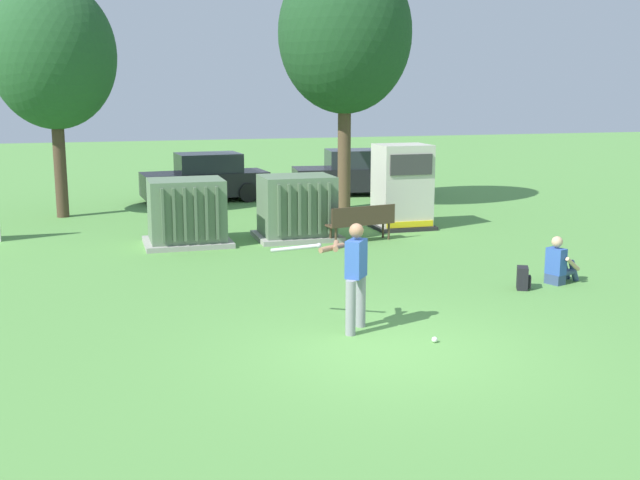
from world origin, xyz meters
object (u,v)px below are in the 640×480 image
Objects in this scene: sports_ball at (435,340)px; transformer_mid_west at (297,208)px; generator_enclosure at (402,187)px; parked_car_left_of_center at (353,174)px; park_bench at (362,221)px; transformer_west at (187,213)px; parked_car_leftmost at (206,179)px; backpack at (523,278)px; seated_spectator at (559,265)px; batter at (353,271)px.

transformer_mid_west is at bearing 89.42° from sports_ball.
parked_car_left_of_center is at bearing 82.46° from generator_enclosure.
parked_car_left_of_center is (2.63, 8.47, 0.22)m from park_bench.
park_bench reaches higher than sports_ball.
parked_car_leftmost is at bearing 78.53° from transformer_west.
transformer_west and parked_car_left_of_center have the same top height.
park_bench reaches higher than backpack.
seated_spectator is at bearing -42.20° from transformer_west.
transformer_mid_west is 23.33× the size of sports_ball.
batter reaches higher than seated_spectator.
generator_enclosure is 9.48m from batter.
transformer_mid_west is 1.14× the size of park_bench.
transformer_mid_west and parked_car_left_of_center have the same top height.
sports_ball is at bearing -104.34° from parked_car_left_of_center.
parked_car_leftmost reaches higher than backpack.
backpack is at bearing -47.53° from transformer_west.
transformer_mid_west is 3.26m from generator_enclosure.
generator_enclosure is 6.98m from backpack.
transformer_mid_west is at bearing 0.17° from transformer_west.
transformer_west is 10.26m from parked_car_left_of_center.
transformer_west reaches higher than park_bench.
transformer_west is at bearing 107.31° from sports_ball.
sports_ball is (-0.09, -8.70, -0.74)m from transformer_mid_west.
transformer_mid_west is 1.21× the size of batter.
transformer_west is 4.77× the size of backpack.
parked_car_leftmost is (-1.27, 7.53, -0.04)m from transformer_mid_west.
seated_spectator is (0.63, -6.69, -0.76)m from generator_enclosure.
transformer_west is at bearing 102.33° from batter.
backpack is at bearing -92.38° from generator_enclosure.
sports_ball is 0.20× the size of backpack.
transformer_mid_west is 0.49× the size of parked_car_leftmost.
park_bench is (1.45, -0.87, -0.25)m from transformer_mid_west.
park_bench is 0.43× the size of parked_car_leftmost.
batter is at bearing -110.32° from park_bench.
generator_enclosure reaches higher than parked_car_leftmost.
batter is at bearing -89.38° from parked_car_leftmost.
parked_car_left_of_center is (4.08, 7.60, -0.04)m from transformer_mid_west.
transformer_mid_west is 6.87m from backpack.
backpack reaches higher than sports_ball.
park_bench is at bearing 104.96° from backpack.
sports_ball is 4.75m from seated_spectator.
seated_spectator is at bearing -84.59° from generator_enclosure.
transformer_west reaches higher than seated_spectator.
park_bench is 5.64m from seated_spectator.
park_bench is 0.42× the size of parked_car_left_of_center.
transformer_west is 2.18× the size of seated_spectator.
parked_car_left_of_center is at bearing 0.78° from parked_car_leftmost.
sports_ball is at bearing -145.15° from seated_spectator.
backpack is 13.87m from parked_car_left_of_center.
sports_ball is (2.71, -8.69, -0.74)m from transformer_west.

